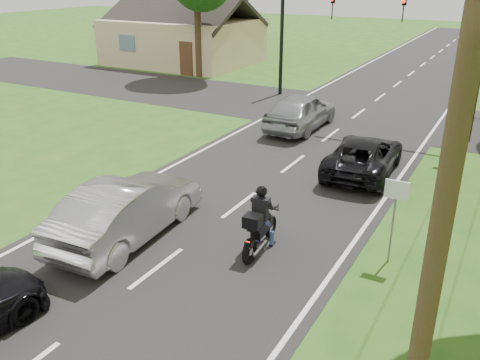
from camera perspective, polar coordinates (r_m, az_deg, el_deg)
name	(u,v)px	position (r m, az deg, el deg)	size (l,w,h in m)	color
ground	(157,268)	(12.36, -9.32, -9.76)	(140.00, 140.00, 0.00)	#265618
road	(313,148)	(20.32, 8.24, 3.54)	(8.00, 100.00, 0.01)	black
cross_road	(359,114)	(25.79, 13.18, 7.26)	(60.00, 7.00, 0.01)	black
motorcycle_rider	(260,226)	(12.59, 2.23, -5.17)	(0.59, 2.04, 1.76)	black
dark_suv	(364,155)	(17.98, 13.74, 2.72)	(2.09, 4.53, 1.26)	black
silver_sedan	(127,209)	(13.48, -12.54, -3.19)	(1.69, 4.86, 1.60)	#ADADB2
silver_suv	(301,111)	(22.63, 6.85, 7.72)	(1.90, 4.71, 1.61)	#9DA1A5
traffic_signal	(435,35)	(22.41, 21.03, 14.95)	(6.38, 0.44, 6.00)	black
signal_pole_far	(282,40)	(28.85, 4.69, 15.41)	(0.20, 0.20, 6.00)	black
utility_pole_near	(460,111)	(6.22, 23.51, 7.14)	(1.60, 0.28, 10.00)	brown
sign_white	(395,202)	(12.24, 17.05, -2.35)	(0.55, 0.07, 2.12)	slate
sign_green	(455,120)	(19.72, 23.01, 6.22)	(0.55, 0.07, 2.12)	slate
house	(184,39)	(39.57, -6.36, 15.47)	(10.20, 8.00, 4.84)	#C7BC8A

